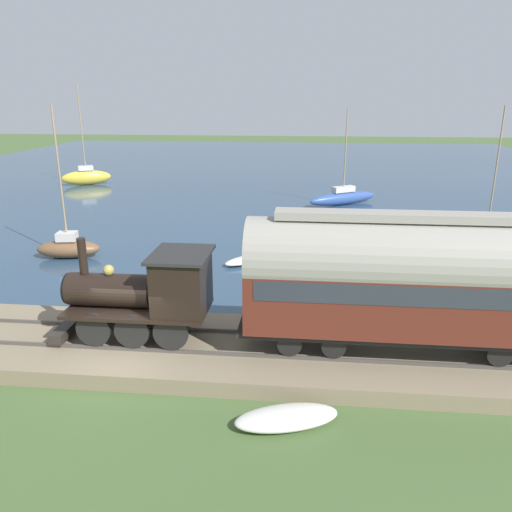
% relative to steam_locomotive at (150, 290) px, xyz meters
% --- Properties ---
extents(ground_plane, '(200.00, 200.00, 0.00)m').
position_rel_steam_locomotive_xyz_m(ground_plane, '(-1.05, 0.54, -2.32)').
color(ground_plane, '#476033').
extents(harbor_water, '(80.00, 80.00, 0.01)m').
position_rel_steam_locomotive_xyz_m(harbor_water, '(42.68, 0.54, -2.31)').
color(harbor_water, '#2D4760').
rests_on(harbor_water, ground).
extents(rail_embankment, '(4.76, 56.00, 0.64)m').
position_rel_steam_locomotive_xyz_m(rail_embankment, '(-0.00, 0.54, -2.06)').
color(rail_embankment, '#84755B').
rests_on(rail_embankment, ground).
extents(steam_locomotive, '(2.22, 5.19, 3.37)m').
position_rel_steam_locomotive_xyz_m(steam_locomotive, '(0.00, 0.00, 0.00)').
color(steam_locomotive, black).
rests_on(steam_locomotive, rail_embankment).
extents(passenger_coach, '(2.43, 10.86, 4.44)m').
position_rel_steam_locomotive_xyz_m(passenger_coach, '(-0.00, -8.38, 0.73)').
color(passenger_coach, black).
rests_on(passenger_coach, rail_embankment).
extents(sailboat_brown, '(1.82, 3.49, 7.95)m').
position_rel_steam_locomotive_xyz_m(sailboat_brown, '(9.88, 7.74, -1.72)').
color(sailboat_brown, brown).
rests_on(sailboat_brown, harbor_water).
extents(sailboat_yellow, '(3.42, 4.70, 9.45)m').
position_rel_steam_locomotive_xyz_m(sailboat_yellow, '(32.53, 16.71, -1.51)').
color(sailboat_yellow, gold).
rests_on(sailboat_yellow, harbor_water).
extents(sailboat_black, '(3.13, 6.41, 7.82)m').
position_rel_steam_locomotive_xyz_m(sailboat_black, '(18.07, -16.72, -1.85)').
color(sailboat_black, black).
rests_on(sailboat_black, harbor_water).
extents(sailboat_blue, '(4.43, 5.89, 7.43)m').
position_rel_steam_locomotive_xyz_m(sailboat_blue, '(25.44, -7.88, -1.71)').
color(sailboat_blue, '#335199').
rests_on(sailboat_blue, harbor_water).
extents(rowboat_near_shore, '(2.01, 2.44, 0.43)m').
position_rel_steam_locomotive_xyz_m(rowboat_near_shore, '(9.49, -6.50, -2.10)').
color(rowboat_near_shore, beige).
rests_on(rowboat_near_shore, harbor_water).
extents(rowboat_far_out, '(2.69, 2.80, 0.35)m').
position_rel_steam_locomotive_xyz_m(rowboat_far_out, '(9.94, -2.02, -2.14)').
color(rowboat_far_out, silver).
rests_on(rowboat_far_out, harbor_water).
extents(beached_dinghy, '(1.88, 3.00, 0.44)m').
position_rel_steam_locomotive_xyz_m(beached_dinghy, '(-3.40, -4.62, -2.10)').
color(beached_dinghy, silver).
rests_on(beached_dinghy, ground).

